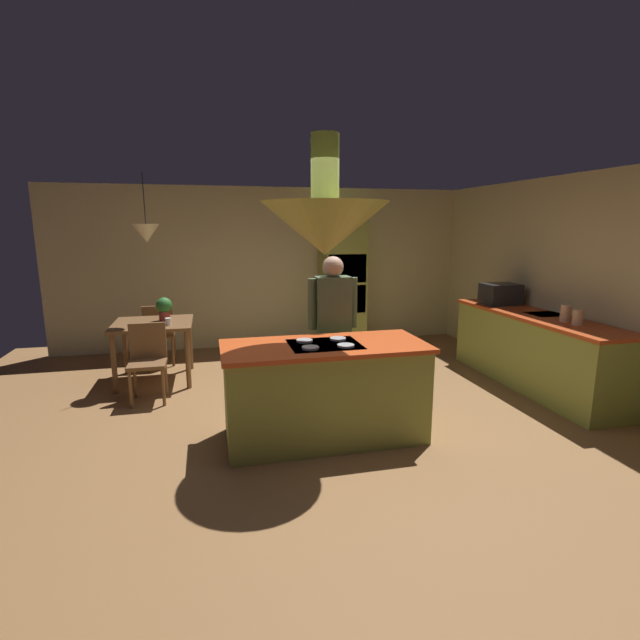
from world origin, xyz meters
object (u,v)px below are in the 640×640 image
potted_plant_on_table (164,308)px  canister_flour (578,317)px  oven_tower (342,283)px  kitchen_island (325,391)px  dining_table (153,331)px  chair_facing_island (148,357)px  canister_sugar (566,313)px  microwave_on_counter (500,294)px  chair_by_back_wall (159,331)px  person_at_island (333,323)px  cup_on_table (168,322)px

potted_plant_on_table → canister_flour: canister_flour is taller
oven_tower → kitchen_island: bearing=-108.7°
dining_table → chair_facing_island: (0.00, -0.68, -0.15)m
canister_sugar → canister_flour: bearing=-90.0°
microwave_on_counter → canister_flour: bearing=-90.0°
kitchen_island → canister_flour: 2.89m
chair_facing_island → chair_by_back_wall: size_ratio=1.00×
person_at_island → kitchen_island: bearing=-110.6°
person_at_island → oven_tower: bearing=71.8°
canister_sugar → potted_plant_on_table: bearing=157.5°
chair_by_back_wall → canister_sugar: (4.54, -2.43, 0.49)m
chair_facing_island → microwave_on_counter: (4.54, 0.14, 0.54)m
microwave_on_counter → kitchen_island: bearing=-151.2°
oven_tower → chair_by_back_wall: bearing=-170.7°
canister_sugar → microwave_on_counter: 1.21m
oven_tower → canister_sugar: (1.74, -2.89, -0.05)m
kitchen_island → person_at_island: size_ratio=1.13×
cup_on_table → canister_flour: 4.66m
chair_facing_island → microwave_on_counter: size_ratio=1.89×
dining_table → microwave_on_counter: size_ratio=2.07×
cup_on_table → dining_table: bearing=131.5°
kitchen_island → cup_on_table: kitchen_island is taller
dining_table → chair_by_back_wall: (0.00, 0.68, -0.15)m
oven_tower → chair_by_back_wall: oven_tower is taller
person_at_island → chair_by_back_wall: bearing=133.0°
person_at_island → potted_plant_on_table: size_ratio=5.47×
person_at_island → chair_by_back_wall: person_at_island is taller
oven_tower → canister_flour: size_ratio=12.33×
dining_table → person_at_island: bearing=-35.9°
dining_table → oven_tower: bearing=22.2°
person_at_island → canister_flour: person_at_island is taller
kitchen_island → oven_tower: size_ratio=0.89×
oven_tower → potted_plant_on_table: (-2.66, -1.07, -0.12)m
oven_tower → canister_sugar: 3.38m
canister_flour → canister_sugar: canister_sugar is taller
potted_plant_on_table → canister_flour: (4.40, -2.00, 0.06)m
chair_by_back_wall → potted_plant_on_table: size_ratio=2.90×
kitchen_island → microwave_on_counter: 3.29m
kitchen_island → person_at_island: person_at_island is taller
dining_table → cup_on_table: size_ratio=10.60×
kitchen_island → canister_sugar: (2.84, 0.35, 0.54)m
cup_on_table → canister_sugar: canister_sugar is taller
person_at_island → chair_facing_island: 2.14m
kitchen_island → potted_plant_on_table: potted_plant_on_table is taller
cup_on_table → microwave_on_counter: microwave_on_counter is taller
dining_table → canister_sugar: bearing=-21.1°
potted_plant_on_table → person_at_island: bearing=-39.3°
chair_by_back_wall → potted_plant_on_table: 0.76m
canister_sugar → kitchen_island: bearing=-173.0°
chair_facing_island → canister_sugar: bearing=-13.3°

